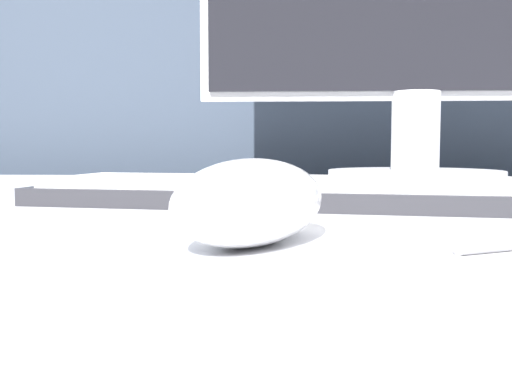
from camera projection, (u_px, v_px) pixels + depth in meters
name	position (u px, v px, depth m)	size (l,w,h in m)	color
partition_panel	(299.00, 190.00, 1.21)	(5.00, 0.03, 1.44)	#333D4C
computer_mouse_near	(252.00, 202.00, 0.32)	(0.11, 0.14, 0.05)	white
keyboard	(282.00, 191.00, 0.55)	(0.47, 0.22, 0.02)	#28282D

